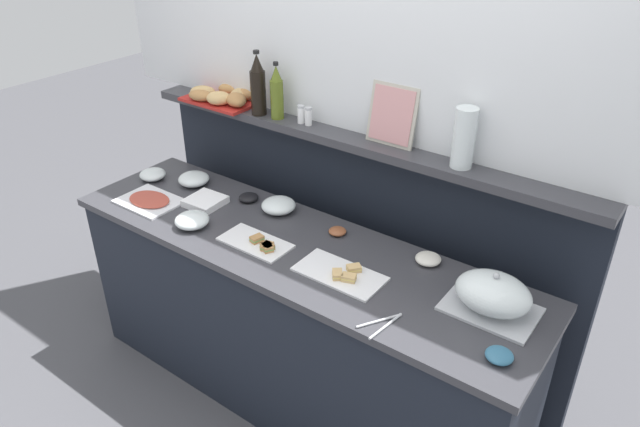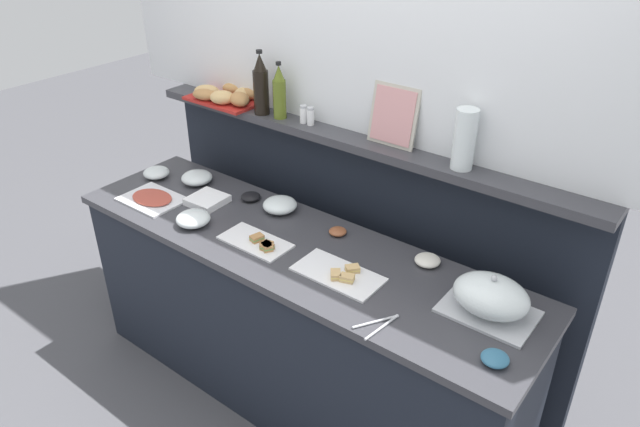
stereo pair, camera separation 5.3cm
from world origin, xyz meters
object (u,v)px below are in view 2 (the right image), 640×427
(glass_bowl_large, at_px, (197,178))
(serving_cloche, at_px, (491,297))
(sandwich_platter_front, at_px, (339,274))
(glass_bowl_extra, at_px, (193,219))
(pepper_shaker, at_px, (311,116))
(bread_basket, at_px, (227,95))
(napkin_stack, at_px, (207,200))
(water_carafe, at_px, (465,139))
(glass_bowl_medium, at_px, (156,173))
(condiment_bowl_dark, at_px, (251,197))
(condiment_bowl_red, at_px, (495,358))
(salt_shaker, at_px, (303,114))
(sandwich_platter_rear, at_px, (258,242))
(framed_picture, at_px, (394,116))
(condiment_bowl_teal, at_px, (428,260))
(cold_cuts_platter, at_px, (152,199))
(glass_bowl_small, at_px, (280,205))
(serving_tongs, at_px, (380,324))
(condiment_bowl_cream, at_px, (338,231))
(wine_bottle_dark, at_px, (261,86))

(glass_bowl_large, bearing_deg, serving_cloche, -2.31)
(sandwich_platter_front, height_order, glass_bowl_extra, glass_bowl_extra)
(pepper_shaker, relative_size, bread_basket, 0.21)
(napkin_stack, xyz_separation_m, water_carafe, (1.13, 0.38, 0.49))
(glass_bowl_medium, bearing_deg, condiment_bowl_dark, 12.18)
(condiment_bowl_red, bearing_deg, glass_bowl_extra, -179.78)
(salt_shaker, distance_m, water_carafe, 0.83)
(sandwich_platter_rear, height_order, water_carafe, water_carafe)
(glass_bowl_medium, relative_size, framed_picture, 0.52)
(sandwich_platter_front, xyz_separation_m, serving_cloche, (0.57, 0.15, 0.06))
(glass_bowl_medium, height_order, condiment_bowl_red, glass_bowl_medium)
(sandwich_platter_rear, height_order, glass_bowl_extra, glass_bowl_extra)
(bread_basket, xyz_separation_m, framed_picture, (0.97, 0.05, 0.09))
(condiment_bowl_teal, xyz_separation_m, condiment_bowl_dark, (-0.97, -0.04, -0.00))
(sandwich_platter_front, xyz_separation_m, cold_cuts_platter, (-1.12, -0.05, 0.00))
(cold_cuts_platter, height_order, glass_bowl_small, glass_bowl_small)
(cold_cuts_platter, distance_m, condiment_bowl_dark, 0.49)
(serving_cloche, height_order, glass_bowl_extra, serving_cloche)
(napkin_stack, distance_m, salt_shaker, 0.64)
(condiment_bowl_dark, bearing_deg, cold_cuts_platter, -141.73)
(serving_tongs, height_order, water_carafe, water_carafe)
(glass_bowl_extra, height_order, serving_tongs, glass_bowl_extra)
(napkin_stack, distance_m, water_carafe, 1.29)
(condiment_bowl_dark, bearing_deg, condiment_bowl_teal, 2.34)
(sandwich_platter_front, bearing_deg, condiment_bowl_cream, 127.45)
(condiment_bowl_red, bearing_deg, condiment_bowl_dark, 166.91)
(cold_cuts_platter, bearing_deg, wine_bottle_dark, 58.40)
(sandwich_platter_front, distance_m, condiment_bowl_red, 0.70)
(sandwich_platter_rear, distance_m, bread_basket, 0.91)
(wine_bottle_dark, height_order, salt_shaker, wine_bottle_dark)
(glass_bowl_extra, height_order, condiment_bowl_cream, glass_bowl_extra)
(cold_cuts_platter, relative_size, glass_bowl_small, 1.85)
(sandwich_platter_front, bearing_deg, condiment_bowl_dark, 160.99)
(condiment_bowl_dark, distance_m, serving_tongs, 1.10)
(glass_bowl_large, distance_m, wine_bottle_dark, 0.61)
(napkin_stack, bearing_deg, glass_bowl_medium, 175.60)
(condiment_bowl_teal, bearing_deg, condiment_bowl_red, -39.14)
(sandwich_platter_rear, distance_m, sandwich_platter_front, 0.42)
(napkin_stack, height_order, bread_basket, bread_basket)
(sandwich_platter_front, distance_m, glass_bowl_extra, 0.78)
(condiment_bowl_dark, xyz_separation_m, serving_tongs, (1.03, -0.41, -0.01))
(serving_tongs, height_order, wine_bottle_dark, wine_bottle_dark)
(glass_bowl_small, relative_size, napkin_stack, 0.98)
(napkin_stack, relative_size, bread_basket, 0.40)
(condiment_bowl_teal, bearing_deg, sandwich_platter_front, -129.54)
(serving_cloche, xyz_separation_m, pepper_shaker, (-1.10, 0.33, 0.35))
(pepper_shaker, bearing_deg, framed_picture, 5.12)
(glass_bowl_large, xyz_separation_m, napkin_stack, (0.20, -0.12, -0.01))
(sandwich_platter_front, relative_size, salt_shaker, 4.22)
(pepper_shaker, bearing_deg, water_carafe, 0.00)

